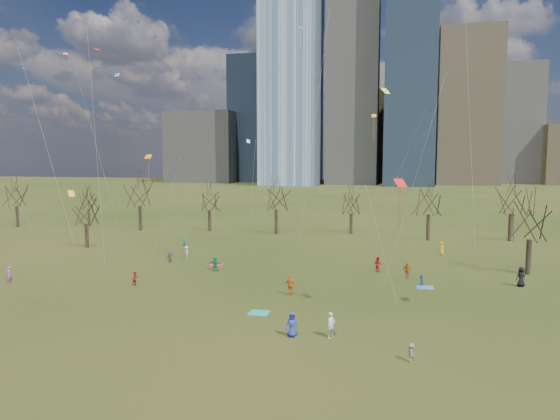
% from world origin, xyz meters
% --- Properties ---
extents(ground, '(500.00, 500.00, 0.00)m').
position_xyz_m(ground, '(0.00, 0.00, 0.00)').
color(ground, black).
rests_on(ground, ground).
extents(downtown_skyline, '(212.50, 78.00, 118.00)m').
position_xyz_m(downtown_skyline, '(-2.43, 210.64, 39.01)').
color(downtown_skyline, slate).
rests_on(downtown_skyline, ground).
extents(bare_tree_row, '(113.04, 29.80, 9.50)m').
position_xyz_m(bare_tree_row, '(-0.09, 37.22, 6.12)').
color(bare_tree_row, black).
rests_on(bare_tree_row, ground).
extents(blanket_teal, '(1.60, 1.50, 0.03)m').
position_xyz_m(blanket_teal, '(1.29, -1.33, 0.01)').
color(blanket_teal, teal).
rests_on(blanket_teal, ground).
extents(blanket_navy, '(1.60, 1.50, 0.03)m').
position_xyz_m(blanket_navy, '(14.90, 9.91, 0.01)').
color(blanket_navy, blue).
rests_on(blanket_navy, ground).
extents(blanket_crimson, '(1.60, 1.50, 0.03)m').
position_xyz_m(blanket_crimson, '(-8.40, 15.28, 0.01)').
color(blanket_crimson, '#AF2323').
rests_on(blanket_crimson, ground).
extents(person_0, '(0.99, 0.80, 1.76)m').
position_xyz_m(person_0, '(4.97, -6.07, 0.88)').
color(person_0, '#222D95').
rests_on(person_0, ground).
extents(person_1, '(0.74, 0.79, 1.80)m').
position_xyz_m(person_1, '(7.66, -5.59, 0.90)').
color(person_1, silver).
rests_on(person_1, ground).
extents(person_2, '(0.83, 0.90, 1.48)m').
position_xyz_m(person_2, '(-12.77, 4.25, 0.74)').
color(person_2, '#AB2818').
rests_on(person_2, ground).
extents(person_3, '(0.68, 0.86, 1.16)m').
position_xyz_m(person_3, '(12.96, -8.63, 0.58)').
color(person_3, slate).
rests_on(person_3, ground).
extents(person_4, '(1.16, 0.65, 1.86)m').
position_xyz_m(person_4, '(2.73, 4.41, 0.93)').
color(person_4, orange).
rests_on(person_4, ground).
extents(person_5, '(1.55, 0.56, 1.65)m').
position_xyz_m(person_5, '(-7.38, 12.08, 0.83)').
color(person_5, '#1B7D56').
rests_on(person_5, ground).
extents(person_6, '(1.12, 0.95, 1.94)m').
position_xyz_m(person_6, '(24.01, 12.35, 0.97)').
color(person_6, black).
rests_on(person_6, ground).
extents(person_7, '(0.42, 0.63, 1.72)m').
position_xyz_m(person_7, '(-25.61, 2.43, 0.86)').
color(person_7, '#9C4E9A').
rests_on(person_7, ground).
extents(person_8, '(0.51, 0.61, 1.11)m').
position_xyz_m(person_8, '(14.52, 10.45, 0.56)').
color(person_8, '#214A93').
rests_on(person_8, ground).
extents(person_9, '(1.15, 1.14, 1.59)m').
position_xyz_m(person_9, '(-13.33, 17.87, 0.80)').
color(person_9, silver).
rests_on(person_9, ground).
extents(person_10, '(1.01, 0.60, 1.62)m').
position_xyz_m(person_10, '(13.26, 13.42, 0.81)').
color(person_10, '#A34417').
rests_on(person_10, ground).
extents(person_11, '(0.99, 1.40, 1.46)m').
position_xyz_m(person_11, '(-14.32, 15.35, 0.73)').
color(person_11, slate).
rests_on(person_11, ground).
extents(person_12, '(0.73, 0.92, 1.64)m').
position_xyz_m(person_12, '(17.99, 27.64, 0.82)').
color(person_12, orange).
rests_on(person_12, ground).
extents(person_13, '(0.78, 0.74, 1.80)m').
position_xyz_m(person_13, '(-16.52, 24.64, 0.90)').
color(person_13, '#1B7B45').
rests_on(person_13, ground).
extents(person_14, '(1.05, 1.01, 1.70)m').
position_xyz_m(person_14, '(10.20, 15.72, 0.85)').
color(person_14, '#B21E19').
rests_on(person_14, ground).
extents(kites_airborne, '(66.23, 47.20, 34.37)m').
position_xyz_m(kites_airborne, '(1.17, 13.70, 13.55)').
color(kites_airborne, orange).
rests_on(kites_airborne, ground).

